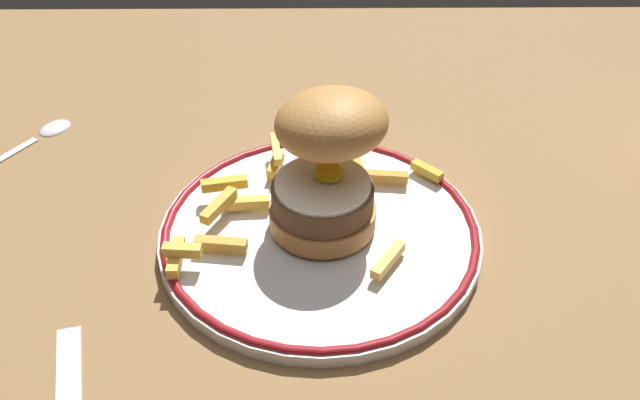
% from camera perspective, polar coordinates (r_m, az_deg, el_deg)
% --- Properties ---
extents(ground_plane, '(1.39, 0.92, 0.04)m').
position_cam_1_polar(ground_plane, '(0.67, 1.25, -3.64)').
color(ground_plane, olive).
extents(dinner_plate, '(0.28, 0.28, 0.02)m').
position_cam_1_polar(dinner_plate, '(0.64, 0.00, -2.59)').
color(dinner_plate, silver).
rests_on(dinner_plate, ground_plane).
extents(burger, '(0.13, 0.13, 0.12)m').
position_cam_1_polar(burger, '(0.62, 0.59, 3.23)').
color(burger, '#B77D3E').
rests_on(burger, dinner_plate).
extents(fries_pile, '(0.24, 0.18, 0.02)m').
position_cam_1_polar(fries_pile, '(0.65, -3.35, -0.44)').
color(fries_pile, yellow).
rests_on(fries_pile, dinner_plate).
extents(spoon, '(0.09, 0.12, 0.01)m').
position_cam_1_polar(spoon, '(0.83, -20.55, 4.90)').
color(spoon, silver).
rests_on(spoon, ground_plane).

